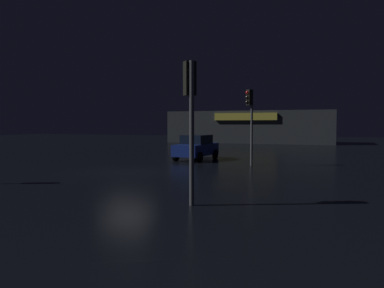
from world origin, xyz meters
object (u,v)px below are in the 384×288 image
store_building (251,127)px  car_near (196,147)px  traffic_signal_opposite (250,111)px  traffic_signal_main (190,103)px

store_building → car_near: 25.72m
traffic_signal_opposite → car_near: size_ratio=1.02×
store_building → traffic_signal_opposite: (5.63, -28.01, 1.09)m
store_building → traffic_signal_opposite: traffic_signal_opposite is taller
store_building → car_near: store_building is taller
traffic_signal_opposite → car_near: bearing=150.2°
store_building → traffic_signal_main: (6.16, -39.18, 0.94)m
store_building → car_near: size_ratio=4.90×
car_near → traffic_signal_main: bearing=-71.1°
traffic_signal_main → car_near: traffic_signal_main is taller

